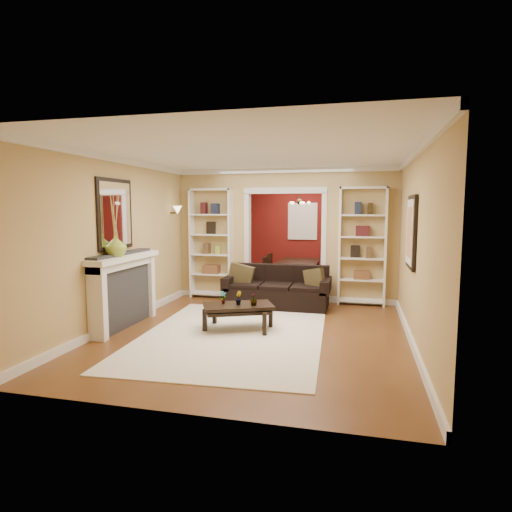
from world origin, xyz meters
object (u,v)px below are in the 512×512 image
(bookshelf_left, at_px, (211,244))
(dining_table, at_px, (299,274))
(bookshelf_right, at_px, (362,247))
(sofa, at_px, (277,287))
(coffee_table, at_px, (238,317))
(fireplace, at_px, (126,291))

(bookshelf_left, height_order, dining_table, bookshelf_left)
(bookshelf_right, bearing_deg, sofa, -159.70)
(coffee_table, relative_size, dining_table, 0.60)
(bookshelf_right, height_order, fireplace, bookshelf_right)
(sofa, xyz_separation_m, bookshelf_left, (-1.53, 0.58, 0.76))
(coffee_table, xyz_separation_m, fireplace, (-1.78, -0.28, 0.38))
(sofa, relative_size, coffee_table, 1.90)
(sofa, height_order, bookshelf_right, bookshelf_right)
(fireplace, relative_size, dining_table, 0.97)
(fireplace, xyz_separation_m, dining_table, (2.18, 4.13, -0.27))
(coffee_table, height_order, bookshelf_right, bookshelf_right)
(sofa, relative_size, bookshelf_right, 0.88)
(bookshelf_right, relative_size, dining_table, 1.31)
(coffee_table, height_order, dining_table, dining_table)
(bookshelf_left, distance_m, bookshelf_right, 3.10)
(fireplace, bearing_deg, dining_table, 62.17)
(bookshelf_right, xyz_separation_m, fireplace, (-3.64, -2.53, -0.57))
(bookshelf_right, height_order, dining_table, bookshelf_right)
(sofa, bearing_deg, dining_table, 87.10)
(dining_table, bearing_deg, coffee_table, 174.02)
(fireplace, bearing_deg, sofa, 43.26)
(sofa, relative_size, dining_table, 1.15)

